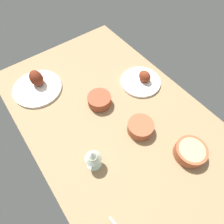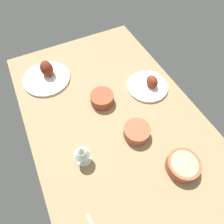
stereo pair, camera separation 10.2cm
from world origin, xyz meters
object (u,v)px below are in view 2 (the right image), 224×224
object	(u,v)px
bowl_sauce	(137,131)
wine_glass	(81,152)
plate_far_side	(149,85)
bowl_cream	(102,98)
plate_center_main	(47,75)
bowl_pasta	(183,165)

from	to	relation	value
bowl_sauce	wine_glass	world-z (taller)	wine_glass
plate_far_side	bowl_cream	world-z (taller)	plate_far_side
plate_center_main	plate_far_side	bearing A→B (deg)	-122.87
plate_center_main	bowl_cream	distance (cm)	39.19
plate_center_main	bowl_pasta	size ratio (longest dim) A/B	1.94
wine_glass	bowl_cream	bearing A→B (deg)	-38.85
plate_center_main	bowl_sauce	size ratio (longest dim) A/B	2.16
plate_center_main	plate_far_side	xyz separation A→B (cm)	(-34.04, -52.68, -0.78)
plate_far_side	bowl_cream	bearing A→B (deg)	85.36
bowl_pasta	wine_glass	xyz separation A→B (cm)	(23.35, 39.18, 6.73)
plate_center_main	wine_glass	distance (cm)	59.39
bowl_cream	bowl_sauce	world-z (taller)	same
wine_glass	bowl_sauce	bearing A→B (deg)	-88.77
bowl_cream	wine_glass	xyz separation A→B (cm)	(-27.30, 21.99, 6.71)
plate_far_side	wine_glass	size ratio (longest dim) A/B	1.74
bowl_cream	plate_far_side	bearing A→B (deg)	-94.64
bowl_cream	bowl_pasta	distance (cm)	53.49
bowl_sauce	bowl_pasta	bearing A→B (deg)	-156.99
wine_glass	bowl_pasta	bearing A→B (deg)	-120.80
plate_far_side	bowl_cream	distance (cm)	29.69
plate_center_main	bowl_cream	size ratio (longest dim) A/B	2.18
plate_center_main	plate_far_side	distance (cm)	62.72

